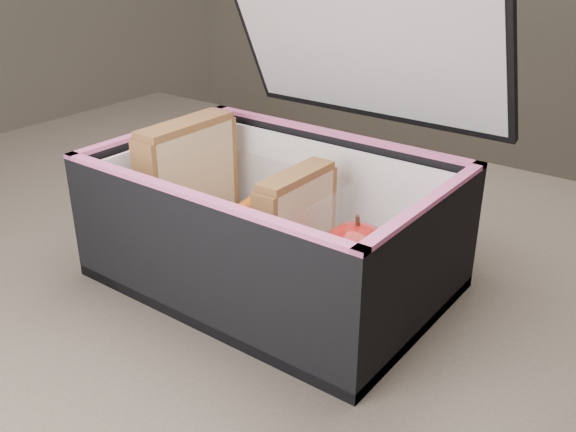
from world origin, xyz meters
name	(u,v)px	position (x,y,z in m)	size (l,w,h in m)	color
kitchen_table	(275,335)	(0.00, 0.00, 0.66)	(1.20, 0.80, 0.75)	#66584B
lunch_bag	(276,214)	(0.02, -0.03, 0.82)	(0.30, 0.29, 0.29)	black
plastic_tub	(240,217)	(-0.02, -0.03, 0.80)	(0.18, 0.13, 0.07)	white
sandwich_left	(189,178)	(-0.09, -0.03, 0.82)	(0.03, 0.11, 0.12)	tan
sandwich_right	(296,222)	(0.05, -0.03, 0.81)	(0.02, 0.08, 0.09)	tan
carrot_sticks	(238,235)	(-0.02, -0.03, 0.78)	(0.06, 0.16, 0.03)	orange
paper_napkin	(350,289)	(0.10, -0.03, 0.77)	(0.07, 0.08, 0.01)	white
red_apple	(356,257)	(0.11, -0.03, 0.80)	(0.07, 0.07, 0.07)	#9B0A0B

